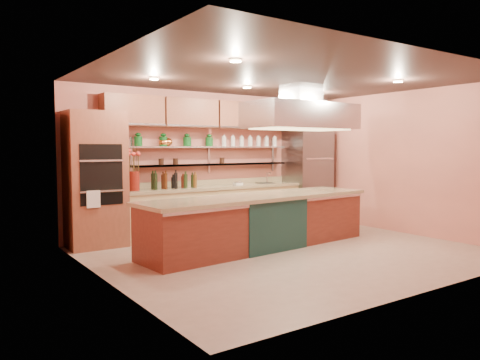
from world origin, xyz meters
TOP-DOWN VIEW (x-y plane):
  - floor at (0.00, 0.00)m, footprint 6.00×5.00m
  - ceiling at (0.00, 0.00)m, footprint 6.00×5.00m
  - wall_back at (0.00, 2.50)m, footprint 6.00×0.04m
  - wall_front at (0.00, -2.50)m, footprint 6.00×0.04m
  - wall_left at (-3.00, 0.00)m, footprint 0.04×5.00m
  - wall_right at (3.00, 0.00)m, footprint 0.04×5.00m
  - oven_stack at (-2.45, 2.18)m, footprint 0.95×0.64m
  - refrigerator at (2.35, 2.14)m, footprint 0.95×0.72m
  - back_counter at (-0.05, 2.20)m, footprint 3.84×0.64m
  - wall_shelf_lower at (-0.05, 2.37)m, footprint 3.60×0.26m
  - wall_shelf_upper at (-0.05, 2.37)m, footprint 3.60×0.26m
  - upper_cabinets at (0.00, 2.32)m, footprint 4.60×0.36m
  - range_hood at (0.71, 0.56)m, footprint 2.00×1.00m
  - ceiling_downlights at (0.00, 0.20)m, footprint 4.00×2.80m
  - island at (-0.19, 0.56)m, footprint 4.33×1.28m
  - flower_vase at (-1.78, 2.15)m, footprint 0.23×0.23m
  - oil_bottle_cluster at (-0.98, 2.15)m, footprint 0.97×0.43m
  - kitchen_scale at (0.45, 2.15)m, footprint 0.20×0.17m
  - bar_faucet at (1.27, 2.25)m, footprint 0.03×0.03m
  - copper_kettle at (-1.02, 2.37)m, footprint 0.20×0.20m
  - green_canister at (-0.59, 2.37)m, footprint 0.18×0.18m

SIDE VIEW (x-z plane):
  - floor at x=0.00m, z-range -0.02..0.00m
  - island at x=-0.19m, z-range 0.00..0.89m
  - back_counter at x=-0.05m, z-range 0.00..0.93m
  - kitchen_scale at x=0.45m, z-range 0.93..1.02m
  - bar_faucet at x=1.27m, z-range 0.93..1.15m
  - refrigerator at x=2.35m, z-range 0.00..2.10m
  - oil_bottle_cluster at x=-0.98m, z-range 0.93..1.23m
  - flower_vase at x=-1.78m, z-range 0.93..1.27m
  - oven_stack at x=-2.45m, z-range 0.00..2.30m
  - wall_shelf_lower at x=-0.05m, z-range 1.34..1.36m
  - wall_back at x=0.00m, z-range 0.00..2.80m
  - wall_front at x=0.00m, z-range 0.00..2.80m
  - wall_left at x=-3.00m, z-range 0.00..2.80m
  - wall_right at x=3.00m, z-range 0.00..2.80m
  - wall_shelf_upper at x=-0.05m, z-range 1.69..1.71m
  - copper_kettle at x=-1.02m, z-range 1.71..1.88m
  - green_canister at x=-0.59m, z-range 1.71..1.89m
  - range_hood at x=0.71m, z-range 2.02..2.48m
  - upper_cabinets at x=0.00m, z-range 2.08..2.62m
  - ceiling_downlights at x=0.00m, z-range 2.76..2.78m
  - ceiling at x=0.00m, z-range 2.79..2.81m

